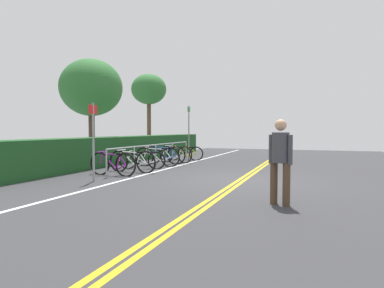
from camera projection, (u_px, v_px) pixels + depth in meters
ground_plane at (242, 181)px, 9.41m from camera, size 30.63×11.93×0.05m
centre_line_yellow_inner at (245, 180)px, 9.38m from camera, size 27.57×0.10×0.00m
centre_line_yellow_outer at (239, 180)px, 9.44m from camera, size 27.57×0.10×0.00m
bike_lane_stripe_white at (144, 175)px, 10.48m from camera, size 27.57×0.12×0.00m
bike_rack at (156, 150)px, 12.90m from camera, size 6.53×0.05×0.86m
bicycle_0 at (113, 164)px, 10.33m from camera, size 0.46×1.72×0.77m
bicycle_1 at (132, 161)px, 11.16m from camera, size 0.46×1.83×0.77m
bicycle_2 at (142, 160)px, 12.13m from camera, size 0.62×1.65×0.68m
bicycle_3 at (157, 157)px, 12.96m from camera, size 0.49×1.79×0.78m
bicycle_4 at (164, 155)px, 13.82m from camera, size 0.63×1.70×0.79m
bicycle_5 at (176, 154)px, 14.54m from camera, size 0.54×1.68×0.76m
bicycle_6 at (185, 153)px, 15.49m from camera, size 0.55×1.70×0.69m
pedestrian at (280, 156)px, 6.26m from camera, size 0.32×0.45×1.61m
sign_post_near at (93, 134)px, 9.11m from camera, size 0.36×0.06×2.14m
sign_post_far at (189, 127)px, 16.38m from camera, size 0.36×0.06×2.59m
hedge_backdrop at (126, 149)px, 15.07m from camera, size 15.48×1.16×1.12m
tree_mid at (91, 88)px, 15.58m from camera, size 2.87×2.87×4.69m
tree_far_right at (149, 90)px, 21.53m from camera, size 2.25×2.25×4.99m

